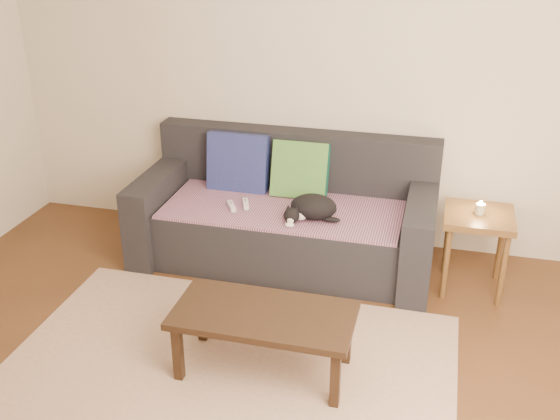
{
  "coord_description": "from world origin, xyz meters",
  "views": [
    {
      "loc": [
        1.02,
        -2.57,
        2.35
      ],
      "look_at": [
        0.05,
        1.2,
        0.55
      ],
      "focal_mm": 42.0,
      "sensor_mm": 36.0,
      "label": 1
    }
  ],
  "objects": [
    {
      "name": "ground",
      "position": [
        0.0,
        0.0,
        0.0
      ],
      "size": [
        4.5,
        4.5,
        0.0
      ],
      "primitive_type": "plane",
      "color": "brown",
      "rests_on": "ground"
    },
    {
      "name": "back_wall",
      "position": [
        0.0,
        2.0,
        1.3
      ],
      "size": [
        4.5,
        0.04,
        2.6
      ],
      "primitive_type": "cube",
      "color": "beige",
      "rests_on": "ground"
    },
    {
      "name": "sofa",
      "position": [
        0.0,
        1.57,
        0.31
      ],
      "size": [
        2.1,
        0.94,
        0.87
      ],
      "color": "#232328",
      "rests_on": "ground"
    },
    {
      "name": "throw_blanket",
      "position": [
        0.0,
        1.48,
        0.43
      ],
      "size": [
        1.66,
        0.74,
        0.02
      ],
      "primitive_type": "cube",
      "color": "#4F2C53",
      "rests_on": "sofa"
    },
    {
      "name": "cushion_navy",
      "position": [
        -0.41,
        1.74,
        0.63
      ],
      "size": [
        0.45,
        0.18,
        0.46
      ],
      "primitive_type": "cube",
      "rotation": [
        -0.15,
        0.0,
        0.0
      ],
      "color": "navy",
      "rests_on": "throw_blanket"
    },
    {
      "name": "cushion_green",
      "position": [
        0.06,
        1.74,
        0.63
      ],
      "size": [
        0.41,
        0.22,
        0.42
      ],
      "primitive_type": "cube",
      "rotation": [
        -0.29,
        0.0,
        0.0
      ],
      "color": "#0E5C4A",
      "rests_on": "throw_blanket"
    },
    {
      "name": "cat",
      "position": [
        0.23,
        1.35,
        0.52
      ],
      "size": [
        0.38,
        0.33,
        0.17
      ],
      "rotation": [
        0.0,
        0.0,
        0.15
      ],
      "color": "black",
      "rests_on": "throw_blanket"
    },
    {
      "name": "wii_remote_a",
      "position": [
        -0.34,
        1.37,
        0.46
      ],
      "size": [
        0.11,
        0.15,
        0.03
      ],
      "primitive_type": "cube",
      "rotation": [
        0.0,
        0.0,
        2.09
      ],
      "color": "white",
      "rests_on": "throw_blanket"
    },
    {
      "name": "wii_remote_b",
      "position": [
        -0.26,
        1.44,
        0.46
      ],
      "size": [
        0.09,
        0.15,
        0.03
      ],
      "primitive_type": "cube",
      "rotation": [
        0.0,
        0.0,
        1.94
      ],
      "color": "white",
      "rests_on": "throw_blanket"
    },
    {
      "name": "side_table",
      "position": [
        1.32,
        1.46,
        0.46
      ],
      "size": [
        0.44,
        0.44,
        0.55
      ],
      "color": "brown",
      "rests_on": "ground"
    },
    {
      "name": "candle",
      "position": [
        1.32,
        1.46,
        0.59
      ],
      "size": [
        0.06,
        0.06,
        0.09
      ],
      "color": "beige",
      "rests_on": "side_table"
    },
    {
      "name": "rug",
      "position": [
        0.0,
        0.15,
        0.01
      ],
      "size": [
        2.5,
        1.8,
        0.01
      ],
      "primitive_type": "cube",
      "color": "tan",
      "rests_on": "ground"
    },
    {
      "name": "coffee_table",
      "position": [
        0.2,
        0.25,
        0.34
      ],
      "size": [
        0.97,
        0.49,
        0.39
      ],
      "color": "black",
      "rests_on": "rug"
    }
  ]
}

